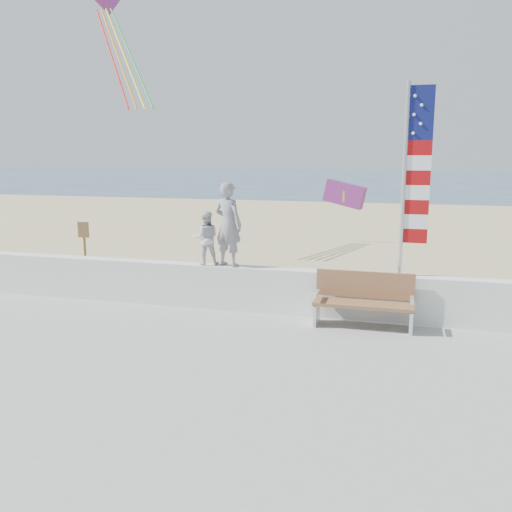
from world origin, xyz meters
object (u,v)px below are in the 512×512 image
object	(u,v)px
flag	(412,172)
adult	(228,224)
bench	(364,300)
child	(206,238)

from	to	relation	value
flag	adult	bearing A→B (deg)	180.00
bench	child	bearing A→B (deg)	172.01
adult	child	world-z (taller)	adult
child	flag	world-z (taller)	flag
child	bench	xyz separation A→B (m)	(3.24, -0.45, -0.94)
adult	child	bearing A→B (deg)	19.57
child	bench	world-z (taller)	child
adult	flag	bearing A→B (deg)	-160.43
child	bench	size ratio (longest dim) A/B	0.61
bench	flag	xyz separation A→B (m)	(0.73, 0.45, 2.30)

